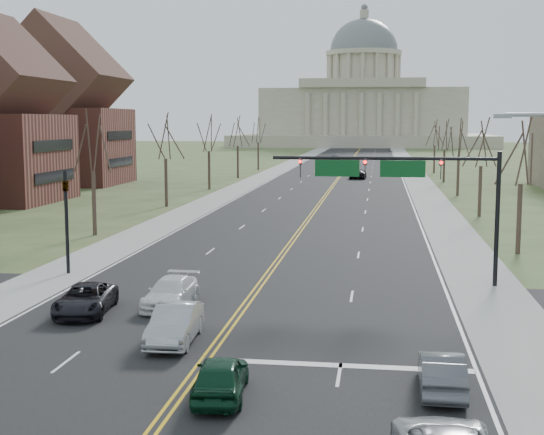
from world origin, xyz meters
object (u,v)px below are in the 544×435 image
(car_sb_outer_lead, at_px, (85,299))
(car_far_sb, at_px, (335,157))
(car_nb_outer_lead, at_px, (442,372))
(car_far_nb, at_px, (358,174))
(car_sb_inner_second, at_px, (171,293))
(car_sb_inner_lead, at_px, (175,324))
(signal_left, at_px, (66,210))
(signal_mast, at_px, (401,178))
(car_nb_inner_lead, at_px, (220,377))

(car_sb_outer_lead, distance_m, car_far_sb, 136.29)
(car_nb_outer_lead, bearing_deg, car_sb_outer_lead, -27.00)
(car_far_nb, bearing_deg, car_sb_inner_second, 86.70)
(car_sb_inner_lead, bearing_deg, car_sb_inner_second, 104.20)
(car_sb_inner_lead, height_order, car_sb_outer_lead, car_sb_inner_lead)
(car_nb_outer_lead, height_order, car_sb_inner_lead, car_sb_inner_lead)
(signal_left, xyz_separation_m, car_sb_inner_second, (8.05, -6.86, -3.02))
(car_far_nb, bearing_deg, signal_mast, 94.51)
(car_sb_outer_lead, height_order, car_far_nb, car_far_nb)
(car_sb_inner_lead, relative_size, car_sb_outer_lead, 0.95)
(signal_mast, xyz_separation_m, car_sb_inner_lead, (-9.14, -12.50, -5.00))
(car_sb_inner_lead, distance_m, car_sb_inner_second, 5.91)
(signal_left, xyz_separation_m, car_far_nb, (14.54, 75.84, -2.98))
(car_sb_inner_second, height_order, car_far_sb, car_far_sb)
(car_sb_inner_second, relative_size, car_far_sb, 1.05)
(car_sb_outer_lead, bearing_deg, car_sb_inner_lead, -43.44)
(car_sb_outer_lead, distance_m, car_sb_inner_second, 3.96)
(signal_mast, distance_m, car_far_sb, 128.19)
(car_nb_inner_lead, height_order, car_sb_outer_lead, car_nb_inner_lead)
(signal_mast, distance_m, signal_left, 19.06)
(car_sb_inner_second, xyz_separation_m, car_far_nb, (6.49, 82.70, 0.05))
(car_nb_inner_lead, xyz_separation_m, car_sb_inner_lead, (-3.05, 5.71, 0.06))
(signal_left, relative_size, car_nb_inner_lead, 1.50)
(signal_left, relative_size, car_far_sb, 1.34)
(car_nb_outer_lead, xyz_separation_m, car_far_sb, (-12.01, 144.32, 0.10))
(car_nb_inner_lead, height_order, car_sb_inner_lead, car_sb_inner_lead)
(car_nb_outer_lead, bearing_deg, signal_left, -39.34)
(car_nb_inner_lead, xyz_separation_m, car_nb_outer_lead, (7.03, 1.50, -0.02))
(car_sb_inner_lead, bearing_deg, car_far_sb, 87.71)
(car_sb_inner_lead, xyz_separation_m, car_far_sb, (-1.92, 140.12, 0.02))
(car_sb_inner_second, bearing_deg, car_far_sb, 91.66)
(car_far_nb, bearing_deg, car_far_sb, -81.49)
(signal_left, bearing_deg, signal_mast, -0.00)
(car_nb_outer_lead, height_order, car_sb_inner_second, car_sb_inner_second)
(signal_left, height_order, car_sb_inner_lead, signal_left)
(car_sb_inner_lead, xyz_separation_m, car_far_nb, (4.74, 88.35, -0.02))
(car_sb_inner_lead, bearing_deg, car_nb_outer_lead, -25.69)
(signal_mast, xyz_separation_m, car_sb_inner_second, (-10.89, -6.86, -5.07))
(car_nb_outer_lead, relative_size, car_sb_inner_second, 0.86)
(car_sb_outer_lead, bearing_deg, signal_mast, 23.60)
(signal_mast, distance_m, car_far_nb, 76.14)
(car_sb_outer_lead, bearing_deg, car_nb_inner_lead, -56.22)
(car_nb_inner_lead, xyz_separation_m, car_far_nb, (1.69, 94.05, 0.04))
(car_sb_outer_lead, distance_m, car_far_nb, 85.07)
(signal_mast, xyz_separation_m, car_nb_outer_lead, (0.95, -16.70, -5.09))
(car_sb_inner_second, bearing_deg, car_nb_outer_lead, -38.15)
(car_sb_inner_second, height_order, car_far_nb, car_far_nb)
(car_sb_inner_second, bearing_deg, car_sb_outer_lead, -151.74)
(car_sb_inner_lead, bearing_deg, signal_left, 125.04)
(signal_left, height_order, car_sb_outer_lead, signal_left)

